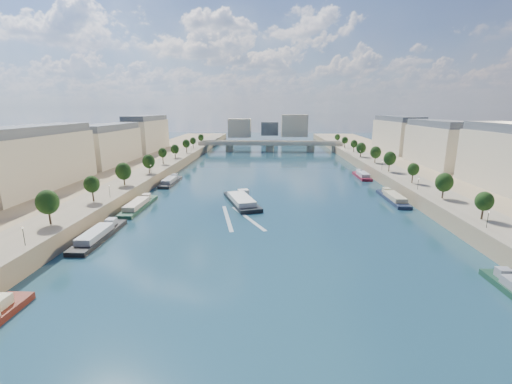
{
  "coord_description": "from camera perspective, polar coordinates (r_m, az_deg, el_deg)",
  "views": [
    {
      "loc": [
        -0.85,
        -36.04,
        33.58
      ],
      "look_at": [
        -5.16,
        79.75,
        5.0
      ],
      "focal_mm": 24.0,
      "sensor_mm": 36.0,
      "label": 1
    }
  ],
  "objects": [
    {
      "name": "moored_barges_right",
      "position": [
        107.51,
        27.68,
        -5.52
      ],
      "size": [
        5.0,
        167.84,
        3.6
      ],
      "color": "black",
      "rests_on": "ground"
    },
    {
      "name": "moored_barges_left",
      "position": [
        96.36,
        -25.87,
        -7.46
      ],
      "size": [
        5.0,
        165.0,
        3.6
      ],
      "color": "#1B1B3B",
      "rests_on": "ground"
    },
    {
      "name": "quay_right",
      "position": [
        157.41,
        29.65,
        0.63
      ],
      "size": [
        44.0,
        520.0,
        5.0
      ],
      "primitive_type": "cube",
      "color": "#9E8460",
      "rests_on": "ground"
    },
    {
      "name": "skyline",
      "position": [
        356.09,
        2.83,
        10.79
      ],
      "size": [
        79.0,
        42.0,
        22.0
      ],
      "color": "#C4B897",
      "rests_on": "ground"
    },
    {
      "name": "trees_left",
      "position": [
        150.07,
        -19.1,
        4.24
      ],
      "size": [
        4.8,
        268.8,
        8.26
      ],
      "color": "#382B1E",
      "rests_on": "ground"
    },
    {
      "name": "ground",
      "position": [
        140.12,
        2.42,
        -0.02
      ],
      "size": [
        700.0,
        700.0,
        0.0
      ],
      "primitive_type": "plane",
      "color": "#0B2432",
      "rests_on": "ground"
    },
    {
      "name": "tour_barge",
      "position": [
        123.37,
        -2.42,
        -1.47
      ],
      "size": [
        16.01,
        27.9,
        3.72
      ],
      "rotation": [
        0.0,
        0.0,
        0.33
      ],
      "color": "black",
      "rests_on": "ground"
    },
    {
      "name": "trees_right",
      "position": [
        158.05,
        22.87,
        4.36
      ],
      "size": [
        4.8,
        268.8,
        8.26
      ],
      "color": "#382B1E",
      "rests_on": "ground"
    },
    {
      "name": "pave_right",
      "position": [
        150.56,
        24.69,
        1.65
      ],
      "size": [
        14.0,
        520.0,
        0.1
      ],
      "primitive_type": "cube",
      "color": "gray",
      "rests_on": "quay_right"
    },
    {
      "name": "wake",
      "position": [
        107.78,
        -3.1,
        -4.31
      ],
      "size": [
        15.94,
        25.68,
        0.04
      ],
      "color": "silver",
      "rests_on": "ground"
    },
    {
      "name": "bridge",
      "position": [
        272.26,
        2.32,
        7.84
      ],
      "size": [
        112.0,
        12.0,
        8.15
      ],
      "color": "#C1B79E",
      "rests_on": "ground"
    },
    {
      "name": "buildings_right",
      "position": [
        171.98,
        32.26,
        6.02
      ],
      "size": [
        16.0,
        226.0,
        23.2
      ],
      "color": "#C4B897",
      "rests_on": "ground"
    },
    {
      "name": "quay_left",
      "position": [
        156.64,
        -24.94,
        1.1
      ],
      "size": [
        44.0,
        520.0,
        5.0
      ],
      "primitive_type": "cube",
      "color": "#9E8460",
      "rests_on": "ground"
    },
    {
      "name": "lamps_right",
      "position": [
        152.98,
        22.54,
        3.08
      ],
      "size": [
        0.36,
        200.36,
        4.28
      ],
      "color": "black",
      "rests_on": "ground"
    },
    {
      "name": "buildings_left",
      "position": [
        171.14,
        -27.53,
        6.56
      ],
      "size": [
        16.0,
        226.0,
        23.2
      ],
      "color": "#C4B897",
      "rests_on": "ground"
    },
    {
      "name": "lamps_left",
      "position": [
        138.63,
        -19.8,
        2.31
      ],
      "size": [
        0.36,
        200.36,
        4.28
      ],
      "color": "black",
      "rests_on": "ground"
    },
    {
      "name": "pave_left",
      "position": [
        149.91,
        -19.92,
        2.05
      ],
      "size": [
        14.0,
        520.0,
        0.1
      ],
      "primitive_type": "cube",
      "color": "gray",
      "rests_on": "quay_left"
    }
  ]
}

